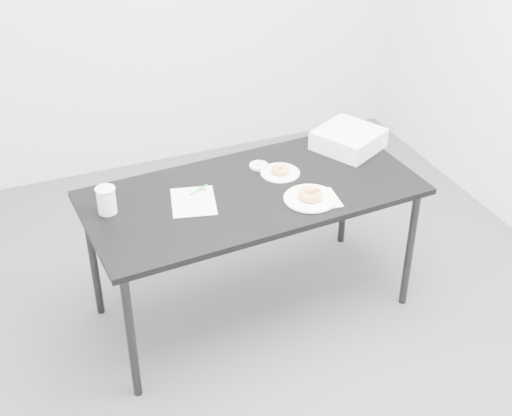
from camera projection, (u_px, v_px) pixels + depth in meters
name	position (u px, v px, depth m)	size (l,w,h in m)	color
floor	(236.00, 337.00, 3.73)	(4.00, 4.00, 0.00)	#4C4C51
table	(253.00, 200.00, 3.55)	(1.70, 0.88, 0.76)	black
scorecard	(193.00, 201.00, 3.43)	(0.21, 0.26, 0.00)	white
logo_patch	(202.00, 188.00, 3.53)	(0.04, 0.04, 0.00)	green
pen	(199.00, 190.00, 3.51)	(0.01, 0.01, 0.12)	#0E9B92
napkin	(319.00, 199.00, 3.44)	(0.18, 0.18, 0.00)	white
plate_near	(310.00, 199.00, 3.44)	(0.26, 0.26, 0.01)	white
donut_near	(310.00, 194.00, 3.43)	(0.12, 0.12, 0.04)	#CC8340
plate_far	(280.00, 173.00, 3.66)	(0.20, 0.20, 0.01)	white
donut_far	(280.00, 170.00, 3.65)	(0.10, 0.10, 0.03)	#CC8340
coffee_cup	(106.00, 200.00, 3.32)	(0.09, 0.09, 0.13)	white
cup_lid	(259.00, 166.00, 3.71)	(0.10, 0.10, 0.01)	white
bakery_box	(349.00, 139.00, 3.86)	(0.31, 0.31, 0.10)	white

